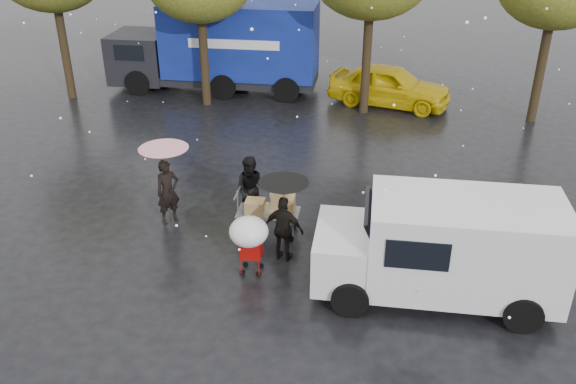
# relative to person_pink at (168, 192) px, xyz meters

# --- Properties ---
(ground) EXTENTS (90.00, 90.00, 0.00)m
(ground) POSITION_rel_person_pink_xyz_m (2.07, -1.17, -0.83)
(ground) COLOR black
(ground) RESTS_ON ground
(person_pink) EXTENTS (0.72, 0.71, 1.67)m
(person_pink) POSITION_rel_person_pink_xyz_m (0.00, 0.00, 0.00)
(person_pink) COLOR black
(person_pink) RESTS_ON ground
(person_middle) EXTENTS (0.91, 0.74, 1.76)m
(person_middle) POSITION_rel_person_pink_xyz_m (2.07, 0.30, 0.05)
(person_middle) COLOR black
(person_middle) RESTS_ON ground
(person_black) EXTENTS (0.99, 0.59, 1.58)m
(person_black) POSITION_rel_person_pink_xyz_m (3.12, -1.30, -0.04)
(person_black) COLOR black
(person_black) RESTS_ON ground
(umbrella_pink) EXTENTS (1.21, 1.21, 2.02)m
(umbrella_pink) POSITION_rel_person_pink_xyz_m (0.00, 0.00, 1.03)
(umbrella_pink) COLOR #4C4C4C
(umbrella_pink) RESTS_ON ground
(umbrella_black) EXTENTS (1.11, 1.11, 1.96)m
(umbrella_black) POSITION_rel_person_pink_xyz_m (3.12, -1.30, 0.98)
(umbrella_black) COLOR #4C4C4C
(umbrella_black) RESTS_ON ground
(vendor_cart) EXTENTS (1.52, 0.80, 1.27)m
(vendor_cart) POSITION_rel_person_pink_xyz_m (2.66, -0.23, -0.11)
(vendor_cart) COLOR slate
(vendor_cart) RESTS_ON ground
(shopping_cart) EXTENTS (0.84, 0.84, 1.46)m
(shopping_cart) POSITION_rel_person_pink_xyz_m (2.50, -2.06, 0.23)
(shopping_cart) COLOR #AF0D0A
(shopping_cart) RESTS_ON ground
(white_van) EXTENTS (4.91, 2.18, 2.20)m
(white_van) POSITION_rel_person_pink_xyz_m (6.54, -2.12, 0.33)
(white_van) COLOR white
(white_van) RESTS_ON ground
(blue_truck) EXTENTS (8.30, 2.60, 3.50)m
(blue_truck) POSITION_rel_person_pink_xyz_m (-1.26, 10.67, 0.92)
(blue_truck) COLOR navy
(blue_truck) RESTS_ON ground
(box_ground_near) EXTENTS (0.59, 0.51, 0.46)m
(box_ground_near) POSITION_rel_person_pink_xyz_m (5.41, -0.28, -0.60)
(box_ground_near) COLOR olive
(box_ground_near) RESTS_ON ground
(box_ground_far) EXTENTS (0.54, 0.45, 0.38)m
(box_ground_far) POSITION_rel_person_pink_xyz_m (4.14, 0.15, -0.64)
(box_ground_far) COLOR olive
(box_ground_far) RESTS_ON ground
(yellow_taxi) EXTENTS (4.90, 2.99, 1.56)m
(yellow_taxi) POSITION_rel_person_pink_xyz_m (5.49, 9.75, -0.06)
(yellow_taxi) COLOR #D8B80B
(yellow_taxi) RESTS_ON ground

